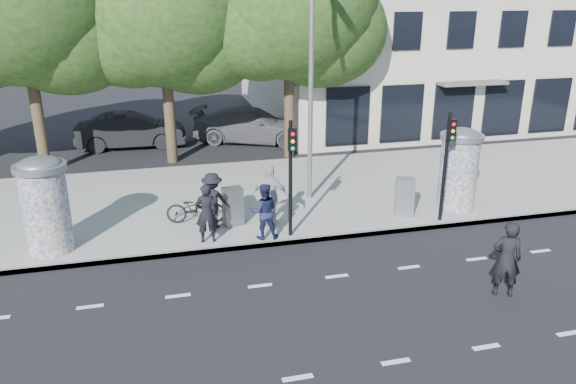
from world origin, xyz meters
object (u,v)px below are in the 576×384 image
object	(u,v)px
man_road	(507,259)
ped_c	(264,211)
traffic_pole_near	(291,168)
ped_e	(271,196)
traffic_pole_far	(447,156)
bicycle	(196,208)
ped_b	(206,213)
ped_d	(213,200)
car_right	(252,125)
street_lamp	(312,60)
ad_column_left	(45,203)
cabinet_right	(405,197)
ad_column_right	(459,167)
car_mid	(131,130)
cabinet_left	(233,206)

from	to	relation	value
man_road	ped_c	bearing A→B (deg)	-19.04
traffic_pole_near	ped_e	size ratio (longest dim) A/B	1.80
traffic_pole_far	bicycle	world-z (taller)	traffic_pole_far
ped_b	bicycle	bearing A→B (deg)	-81.67
ped_d	car_right	bearing A→B (deg)	-88.23
bicycle	street_lamp	bearing A→B (deg)	-62.56
street_lamp	ped_c	xyz separation A→B (m)	(-2.17, -2.78, -3.82)
ad_column_left	ped_c	world-z (taller)	ad_column_left
ad_column_left	traffic_pole_far	world-z (taller)	traffic_pole_far
traffic_pole_far	ped_b	distance (m)	7.29
ped_c	cabinet_right	bearing A→B (deg)	-166.05
ad_column_right	traffic_pole_near	world-z (taller)	traffic_pole_near
ped_c	car_mid	size ratio (longest dim) A/B	0.34
ad_column_right	ped_c	world-z (taller)	ad_column_right
ped_c	cabinet_left	world-z (taller)	ped_c
ad_column_right	traffic_pole_far	distance (m)	1.52
ad_column_left	ped_c	size ratio (longest dim) A/B	1.61
traffic_pole_near	man_road	distance (m)	6.05
bicycle	car_mid	xyz separation A→B (m)	(-2.02, 10.03, 0.18)
street_lamp	cabinet_right	size ratio (longest dim) A/B	6.56
car_mid	ped_b	bearing A→B (deg)	-166.84
bicycle	car_right	xyz separation A→B (m)	(3.55, 9.71, 0.18)
ped_e	car_mid	size ratio (longest dim) A/B	0.39
cabinet_right	ped_c	bearing A→B (deg)	-151.01
ped_d	bicycle	distance (m)	0.77
ped_d	cabinet_left	xyz separation A→B (m)	(0.60, 0.05, -0.26)
traffic_pole_far	car_mid	xyz separation A→B (m)	(-9.38, 11.70, -1.43)
ad_column_right	ped_b	bearing A→B (deg)	-175.10
ped_e	car_mid	bearing A→B (deg)	-45.97
traffic_pole_near	street_lamp	size ratio (longest dim) A/B	0.42
cabinet_right	car_right	distance (m)	11.06
traffic_pole_near	car_right	size ratio (longest dim) A/B	0.61
ped_c	ped_e	size ratio (longest dim) A/B	0.87
traffic_pole_far	cabinet_left	size ratio (longest dim) A/B	2.88
ped_d	car_right	distance (m)	10.64
ped_d	street_lamp	bearing A→B (deg)	-136.04
traffic_pole_near	ad_column_right	bearing A→B (deg)	8.89
ad_column_right	ped_d	bearing A→B (deg)	177.99
ad_column_left	cabinet_right	bearing A→B (deg)	-0.06
ad_column_right	traffic_pole_far	world-z (taller)	traffic_pole_far
traffic_pole_near	cabinet_right	xyz separation A→B (m)	(3.87, 0.70, -1.47)
ped_d	car_mid	size ratio (longest dim) A/B	0.35
man_road	bicycle	xyz separation A→B (m)	(-6.71, 5.87, -0.32)
cabinet_right	car_right	size ratio (longest dim) A/B	0.22
ped_d	bicycle	xyz separation A→B (m)	(-0.47, 0.48, -0.38)
bicycle	car_right	distance (m)	10.34
ped_b	ped_c	size ratio (longest dim) A/B	1.05
traffic_pole_far	street_lamp	distance (m)	5.12
ad_column_right	car_right	world-z (taller)	ad_column_right
ped_c	car_mid	bearing A→B (deg)	-65.79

